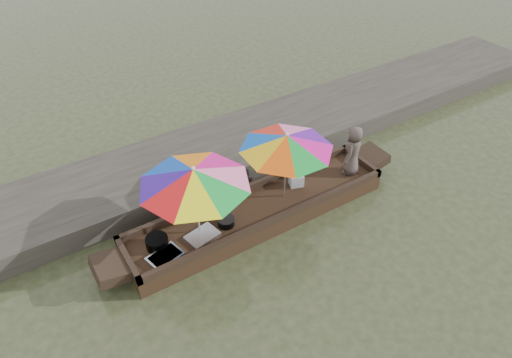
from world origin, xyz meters
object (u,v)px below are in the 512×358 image
tray_crayfish (165,257)px  vendor (353,150)px  tray_scallop (202,236)px  boat_hull (259,213)px  cooking_pot (157,242)px  umbrella_bow (197,201)px  supply_bag (296,180)px  charcoal_grill (226,222)px  umbrella_stern (286,166)px

tray_crayfish → vendor: bearing=2.1°
tray_crayfish → tray_scallop: 0.81m
tray_scallop → vendor: size_ratio=0.52×
boat_hull → tray_scallop: bearing=-173.7°
cooking_pot → vendor: vendor is taller
tray_scallop → umbrella_bow: bearing=80.9°
umbrella_bow → supply_bag: bearing=3.7°
vendor → umbrella_bow: umbrella_bow is taller
boat_hull → umbrella_bow: umbrella_bow is taller
boat_hull → cooking_pot: size_ratio=13.52×
vendor → umbrella_bow: bearing=-31.5°
boat_hull → tray_crayfish: size_ratio=9.33×
cooking_pot → tray_scallop: cooking_pot is taller
cooking_pot → charcoal_grill: cooking_pot is taller
supply_bag → vendor: 1.38m
tray_crayfish → supply_bag: supply_bag is taller
charcoal_grill → umbrella_stern: (1.43, 0.10, 0.70)m
tray_scallop → cooking_pot: bearing=164.5°
tray_scallop → umbrella_stern: 2.11m
boat_hull → tray_scallop: (-1.35, -0.15, 0.21)m
supply_bag → umbrella_stern: bearing=-160.1°
boat_hull → cooking_pot: bearing=178.0°
charcoal_grill → vendor: size_ratio=0.27×
charcoal_grill → supply_bag: supply_bag is taller
boat_hull → supply_bag: size_ratio=19.89×
umbrella_stern → supply_bag: bearing=19.9°
tray_scallop → charcoal_grill: size_ratio=1.89×
cooking_pot → vendor: 4.50m
boat_hull → umbrella_bow: (-1.32, 0.00, 0.95)m
vendor → umbrella_stern: 1.72m
tray_scallop → vendor: 3.71m
charcoal_grill → umbrella_stern: umbrella_stern is taller
charcoal_grill → supply_bag: (1.85, 0.25, 0.06)m
cooking_pot → umbrella_bow: 1.06m
boat_hull → vendor: bearing=-2.7°
cooking_pot → supply_bag: bearing=1.4°
boat_hull → charcoal_grill: size_ratio=17.67×
tray_crayfish → umbrella_stern: 2.88m
tray_scallop → vendor: vendor is taller
tray_crayfish → umbrella_bow: umbrella_bow is taller
tray_scallop → tray_crayfish: bearing=-171.0°
charcoal_grill → umbrella_stern: 1.60m
umbrella_stern → vendor: bearing=-3.7°
boat_hull → charcoal_grill: bearing=-172.8°
vendor → boat_hull: bearing=-32.5°
vendor → charcoal_grill: bearing=-29.9°
cooking_pot → vendor: (4.47, -0.18, 0.47)m
tray_scallop → umbrella_stern: (1.97, 0.15, 0.74)m
umbrella_stern → boat_hull: bearing=180.0°
charcoal_grill → vendor: 3.17m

